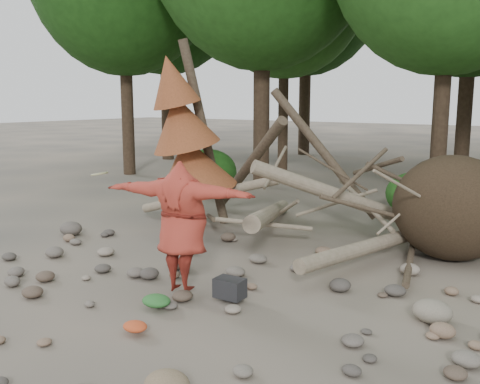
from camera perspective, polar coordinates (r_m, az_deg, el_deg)
The scene contains 11 objects.
ground at distance 8.30m, azimuth -4.50°, elevation -11.22°, with size 120.00×120.00×0.00m, color #514C44.
deadfall_pile at distance 10.80m, azimuth 18.63°, elevation -1.51°, with size 8.55×5.24×3.30m.
dead_conifer at distance 12.37m, azimuth -5.83°, elevation 5.77°, with size 2.06×2.16×4.35m.
bush_left at distance 16.96m, azimuth -3.39°, elevation 2.17°, with size 1.80×1.80×1.44m, color #1A4612.
bush_mid at distance 14.57m, azimuth 17.98°, elevation -0.20°, with size 1.40×1.40×1.12m, color #235919.
frisbee_thrower at distance 8.17m, azimuth -6.25°, elevation -3.66°, with size 2.89×1.18×2.00m.
backpack at distance 8.12m, azimuth -1.10°, elevation -10.60°, with size 0.44×0.29×0.29m, color black.
cloth_green at distance 7.93m, azimuth -8.91°, elevation -11.72°, with size 0.44×0.37×0.16m, color #276329.
cloth_orange at distance 7.21m, azimuth -11.12°, elevation -14.25°, with size 0.34×0.28×0.12m, color #B7431F.
boulder_mid_right at distance 7.84m, azimuth 19.84°, elevation -11.87°, with size 0.53×0.47×0.32m, color gray.
boulder_mid_left at distance 12.46m, azimuth -17.60°, elevation -3.73°, with size 0.52×0.46×0.31m, color #575049.
Camera 1 is at (4.96, -5.95, 2.98)m, focal length 40.00 mm.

